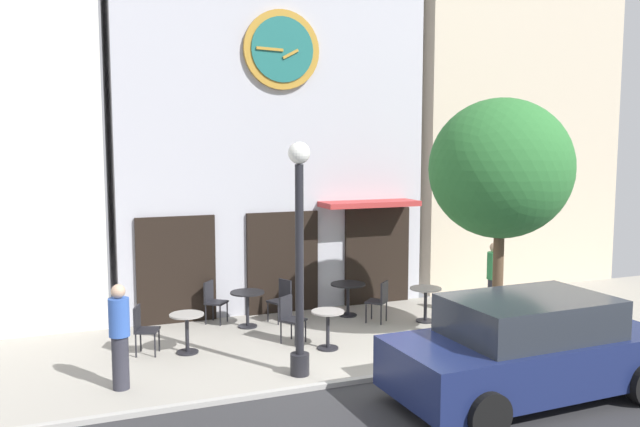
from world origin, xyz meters
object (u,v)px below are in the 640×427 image
cafe_table_center_left (187,327)px  parked_car_navy (528,348)px  cafe_table_rightmost (328,324)px  cafe_table_center (426,298)px  cafe_table_leftmost (247,302)px  cafe_chair_corner (282,297)px  cafe_chair_left_end (290,315)px  street_lamp (299,259)px  pedestrian_blue (120,335)px  cafe_chair_facing_street (380,298)px  street_tree (501,169)px  pedestrian_green (494,278)px  cafe_chair_outer (213,299)px  cafe_chair_right_end (143,326)px  cafe_table_near_door (348,292)px

cafe_table_center_left → parked_car_navy: (4.42, -3.98, 0.27)m
cafe_table_rightmost → cafe_table_center: cafe_table_center is taller
cafe_table_center_left → parked_car_navy: size_ratio=0.17×
cafe_table_leftmost → cafe_chair_corner: (0.81, 0.17, -0.01)m
cafe_table_center_left → cafe_table_center: (5.16, 0.22, 0.03)m
cafe_chair_left_end → cafe_table_leftmost: bearing=110.5°
street_lamp → cafe_table_rightmost: bearing=48.9°
cafe_table_center_left → pedestrian_blue: (-1.27, -1.37, 0.37)m
cafe_chair_facing_street → pedestrian_blue: (-5.48, -1.88, 0.33)m
cafe_chair_left_end → pedestrian_blue: bearing=-158.3°
pedestrian_blue → cafe_table_leftmost: bearing=43.4°
cafe_table_center → street_tree: bearing=-77.2°
pedestrian_green → parked_car_navy: (-2.35, -4.00, -0.10)m
cafe_chair_outer → cafe_chair_right_end: same height
street_lamp → street_tree: (4.04, 0.14, 1.40)m
cafe_table_rightmost → cafe_chair_outer: size_ratio=0.81×
cafe_chair_facing_street → parked_car_navy: 4.50m
cafe_table_center_left → cafe_table_rightmost: bearing=-16.3°
cafe_table_near_door → parked_car_navy: (0.62, -5.24, 0.22)m
street_tree → cafe_chair_outer: street_tree is taller
pedestrian_blue → cafe_chair_facing_street: bearing=18.9°
cafe_table_near_door → cafe_chair_right_end: 4.68m
parked_car_navy → pedestrian_blue: bearing=155.3°
cafe_table_rightmost → cafe_chair_facing_street: (1.72, 1.24, 0.05)m
cafe_chair_corner → cafe_chair_facing_street: 2.12m
cafe_table_center → cafe_table_rightmost: bearing=-160.4°
street_lamp → street_tree: bearing=2.0°
cafe_table_rightmost → cafe_chair_left_end: bearing=129.0°
street_tree → cafe_chair_right_end: street_tree is taller
cafe_chair_corner → pedestrian_blue: bearing=-142.1°
cafe_table_leftmost → street_tree: bearing=-35.2°
street_lamp → cafe_chair_outer: bearing=100.5°
cafe_table_center → pedestrian_green: bearing=-7.2°
cafe_table_leftmost → cafe_chair_corner: size_ratio=0.84×
cafe_table_near_door → cafe_table_center: size_ratio=1.04×
cafe_chair_right_end → cafe_chair_corner: bearing=21.2°
street_tree → cafe_chair_outer: size_ratio=5.19×
cafe_table_rightmost → cafe_chair_right_end: bearing=163.8°
cafe_table_center_left → cafe_chair_facing_street: size_ratio=0.82×
cafe_table_center → cafe_table_leftmost: bearing=164.7°
cafe_chair_corner → cafe_chair_facing_street: size_ratio=1.00×
cafe_chair_corner → pedestrian_blue: 4.52m
street_lamp → cafe_chair_left_end: size_ratio=4.29×
cafe_table_rightmost → cafe_table_near_door: bearing=56.8°
cafe_table_near_door → cafe_chair_facing_street: bearing=-61.2°
cafe_table_near_door → cafe_table_center: bearing=-37.4°
street_lamp → cafe_chair_corner: bearing=77.0°
pedestrian_green → cafe_table_leftmost: bearing=167.1°
cafe_chair_corner → cafe_table_center_left: bearing=-148.6°
cafe_table_leftmost → cafe_chair_facing_street: size_ratio=0.84×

